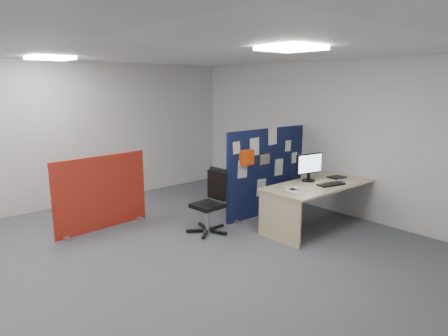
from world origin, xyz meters
TOP-DOWN VIEW (x-y plane):
  - floor at (0.00, 0.00)m, footprint 9.00×9.00m
  - ceiling at (0.00, 0.00)m, footprint 9.00×7.00m
  - wall_back at (0.00, 3.50)m, footprint 9.00×0.02m
  - wall_front at (0.00, -3.50)m, footprint 9.00×0.02m
  - wall_right at (4.50, 0.00)m, footprint 0.02×7.00m
  - ceiling_lights at (0.33, 0.67)m, footprint 4.10×4.10m
  - navy_divider at (3.46, 0.71)m, footprint 1.85×0.30m
  - main_desk at (3.58, -0.29)m, footprint 1.95×0.87m
  - monitor_main at (3.59, -0.12)m, footprint 0.52×0.22m
  - keyboard at (3.63, -0.52)m, footprint 0.48×0.26m
  - mouse at (3.97, -0.50)m, footprint 0.11×0.07m
  - paper_tray at (4.15, -0.28)m, footprint 0.31×0.25m
  - red_divider at (0.91, 1.88)m, footprint 1.58×0.30m
  - office_chair at (2.18, 0.65)m, footprint 0.63×0.65m
  - desk_papers at (3.32, -0.38)m, footprint 1.31×0.64m

SIDE VIEW (x-z plane):
  - floor at x=0.00m, z-range 0.00..0.00m
  - office_chair at x=2.18m, z-range 0.07..1.05m
  - main_desk at x=3.58m, z-range 0.20..0.93m
  - red_divider at x=0.91m, z-range -0.01..1.17m
  - desk_papers at x=3.32m, z-range 0.73..0.73m
  - paper_tray at x=4.15m, z-range 0.73..0.74m
  - keyboard at x=3.63m, z-range 0.73..0.75m
  - mouse at x=3.97m, z-range 0.73..0.76m
  - navy_divider at x=3.46m, z-range 0.00..1.54m
  - monitor_main at x=3.59m, z-range 0.75..1.21m
  - wall_back at x=0.00m, z-range 0.00..2.70m
  - wall_front at x=0.00m, z-range 0.00..2.70m
  - wall_right at x=4.50m, z-range 0.00..2.70m
  - ceiling_lights at x=0.33m, z-range 2.65..2.69m
  - ceiling at x=0.00m, z-range 2.69..2.71m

